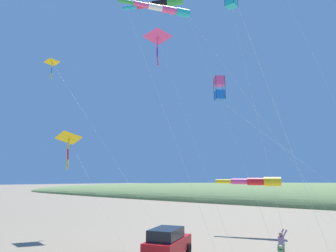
{
  "coord_description": "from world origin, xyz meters",
  "views": [
    {
      "loc": [
        14.47,
        6.14,
        4.91
      ],
      "look_at": [
        -2.36,
        -6.71,
        8.72
      ],
      "focal_mm": 31.92,
      "sensor_mm": 36.0,
      "label": 1
    }
  ],
  "objects_px": {
    "kite_box_teal_far_right": "(220,89)",
    "kite_delta_red_high_left": "(158,38)",
    "kite_windsock_black_fish_shape": "(161,3)",
    "person_adult_flyer": "(281,244)",
    "parked_car": "(167,242)",
    "kite_windsock_checkered_midright": "(165,9)",
    "kite_delta_long_streamer_left": "(69,138)",
    "kite_windsock_magenta_far_left": "(257,182)",
    "kite_delta_small_distant": "(53,63)"
  },
  "relations": [
    {
      "from": "kite_windsock_magenta_far_left",
      "to": "kite_delta_small_distant",
      "type": "height_order",
      "value": "kite_delta_small_distant"
    },
    {
      "from": "kite_delta_red_high_left",
      "to": "kite_delta_long_streamer_left",
      "type": "xyz_separation_m",
      "value": [
        3.02,
        -8.47,
        -9.05
      ]
    },
    {
      "from": "person_adult_flyer",
      "to": "kite_delta_small_distant",
      "type": "bearing_deg",
      "value": -82.51
    },
    {
      "from": "person_adult_flyer",
      "to": "kite_windsock_black_fish_shape",
      "type": "height_order",
      "value": "kite_windsock_black_fish_shape"
    },
    {
      "from": "parked_car",
      "to": "kite_delta_long_streamer_left",
      "type": "relative_size",
      "value": 0.44
    },
    {
      "from": "kite_windsock_checkered_midright",
      "to": "kite_delta_small_distant",
      "type": "height_order",
      "value": "kite_delta_small_distant"
    },
    {
      "from": "parked_car",
      "to": "kite_windsock_magenta_far_left",
      "type": "height_order",
      "value": "kite_windsock_magenta_far_left"
    },
    {
      "from": "kite_box_teal_far_right",
      "to": "kite_windsock_black_fish_shape",
      "type": "bearing_deg",
      "value": -124.27
    },
    {
      "from": "kite_box_teal_far_right",
      "to": "kite_delta_red_high_left",
      "type": "distance_m",
      "value": 13.31
    },
    {
      "from": "kite_windsock_black_fish_shape",
      "to": "kite_delta_small_distant",
      "type": "distance_m",
      "value": 13.23
    },
    {
      "from": "kite_windsock_magenta_far_left",
      "to": "parked_car",
      "type": "bearing_deg",
      "value": -7.77
    },
    {
      "from": "parked_car",
      "to": "kite_delta_red_high_left",
      "type": "distance_m",
      "value": 17.83
    },
    {
      "from": "kite_delta_red_high_left",
      "to": "kite_windsock_checkered_midright",
      "type": "bearing_deg",
      "value": 43.27
    },
    {
      "from": "kite_windsock_black_fish_shape",
      "to": "kite_delta_small_distant",
      "type": "xyz_separation_m",
      "value": [
        3.99,
        -11.77,
        -4.52
      ]
    },
    {
      "from": "parked_car",
      "to": "kite_windsock_checkered_midright",
      "type": "height_order",
      "value": "kite_windsock_checkered_midright"
    },
    {
      "from": "kite_windsock_checkered_midright",
      "to": "parked_car",
      "type": "bearing_deg",
      "value": -147.77
    },
    {
      "from": "person_adult_flyer",
      "to": "kite_windsock_black_fish_shape",
      "type": "bearing_deg",
      "value": -95.87
    },
    {
      "from": "kite_windsock_checkered_midright",
      "to": "kite_delta_small_distant",
      "type": "distance_m",
      "value": 17.22
    },
    {
      "from": "kite_box_teal_far_right",
      "to": "kite_delta_red_high_left",
      "type": "bearing_deg",
      "value": -121.64
    },
    {
      "from": "parked_car",
      "to": "person_adult_flyer",
      "type": "relative_size",
      "value": 2.46
    },
    {
      "from": "kite_windsock_magenta_far_left",
      "to": "kite_delta_small_distant",
      "type": "xyz_separation_m",
      "value": [
        11.1,
        -17.72,
        12.57
      ]
    },
    {
      "from": "parked_car",
      "to": "kite_delta_red_high_left",
      "type": "xyz_separation_m",
      "value": [
        -3.91,
        -4.14,
        16.9
      ]
    },
    {
      "from": "parked_car",
      "to": "kite_windsock_black_fish_shape",
      "type": "xyz_separation_m",
      "value": [
        -4.64,
        -4.35,
        20.86
      ]
    },
    {
      "from": "kite_delta_small_distant",
      "to": "kite_windsock_black_fish_shape",
      "type": "bearing_deg",
      "value": 108.73
    },
    {
      "from": "kite_box_teal_far_right",
      "to": "parked_car",
      "type": "bearing_deg",
      "value": -108.77
    },
    {
      "from": "kite_delta_red_high_left",
      "to": "kite_windsock_magenta_far_left",
      "type": "bearing_deg",
      "value": 143.8
    },
    {
      "from": "kite_box_teal_far_right",
      "to": "kite_windsock_magenta_far_left",
      "type": "distance_m",
      "value": 14.74
    },
    {
      "from": "parked_car",
      "to": "kite_delta_red_high_left",
      "type": "bearing_deg",
      "value": -133.36
    },
    {
      "from": "kite_box_teal_far_right",
      "to": "kite_windsock_checkered_midright",
      "type": "bearing_deg",
      "value": -92.79
    },
    {
      "from": "kite_delta_long_streamer_left",
      "to": "kite_windsock_black_fish_shape",
      "type": "height_order",
      "value": "kite_windsock_black_fish_shape"
    },
    {
      "from": "person_adult_flyer",
      "to": "kite_delta_red_high_left",
      "type": "relative_size",
      "value": 0.1
    },
    {
      "from": "person_adult_flyer",
      "to": "kite_windsock_magenta_far_left",
      "type": "xyz_separation_m",
      "value": [
        -8.18,
        -4.48,
        3.69
      ]
    },
    {
      "from": "kite_windsock_black_fish_shape",
      "to": "kite_delta_red_high_left",
      "type": "bearing_deg",
      "value": 16.15
    },
    {
      "from": "kite_windsock_magenta_far_left",
      "to": "kite_windsock_checkered_midright",
      "type": "bearing_deg",
      "value": -2.91
    },
    {
      "from": "kite_box_teal_far_right",
      "to": "kite_windsock_black_fish_shape",
      "type": "xyz_separation_m",
      "value": [
        -6.31,
        -9.26,
        11.97
      ]
    },
    {
      "from": "kite_windsock_magenta_far_left",
      "to": "kite_windsock_black_fish_shape",
      "type": "bearing_deg",
      "value": -39.94
    },
    {
      "from": "kite_delta_red_high_left",
      "to": "kite_delta_small_distant",
      "type": "bearing_deg",
      "value": -74.79
    },
    {
      "from": "kite_delta_red_high_left",
      "to": "kite_windsock_black_fish_shape",
      "type": "height_order",
      "value": "kite_windsock_black_fish_shape"
    },
    {
      "from": "kite_delta_long_streamer_left",
      "to": "kite_windsock_magenta_far_left",
      "type": "bearing_deg",
      "value": 127.38
    },
    {
      "from": "kite_windsock_checkered_midright",
      "to": "kite_windsock_magenta_far_left",
      "type": "bearing_deg",
      "value": 177.09
    },
    {
      "from": "parked_car",
      "to": "kite_delta_small_distant",
      "type": "relative_size",
      "value": 0.26
    },
    {
      "from": "kite_windsock_checkered_midright",
      "to": "kite_delta_small_distant",
      "type": "bearing_deg",
      "value": -97.1
    },
    {
      "from": "kite_delta_red_high_left",
      "to": "kite_windsock_checkered_midright",
      "type": "relative_size",
      "value": 1.12
    },
    {
      "from": "kite_delta_red_high_left",
      "to": "kite_windsock_magenta_far_left",
      "type": "xyz_separation_m",
      "value": [
        -7.84,
        5.74,
        -13.13
      ]
    },
    {
      "from": "kite_box_teal_far_right",
      "to": "kite_delta_long_streamer_left",
      "type": "distance_m",
      "value": 17.73
    },
    {
      "from": "parked_car",
      "to": "kite_box_teal_far_right",
      "type": "bearing_deg",
      "value": 71.23
    },
    {
      "from": "kite_box_teal_far_right",
      "to": "kite_delta_small_distant",
      "type": "height_order",
      "value": "kite_delta_small_distant"
    },
    {
      "from": "kite_delta_red_high_left",
      "to": "kite_delta_long_streamer_left",
      "type": "relative_size",
      "value": 1.74
    },
    {
      "from": "parked_car",
      "to": "kite_windsock_black_fish_shape",
      "type": "height_order",
      "value": "kite_windsock_black_fish_shape"
    },
    {
      "from": "parked_car",
      "to": "kite_windsock_checkered_midright",
      "type": "bearing_deg",
      "value": 32.23
    }
  ]
}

